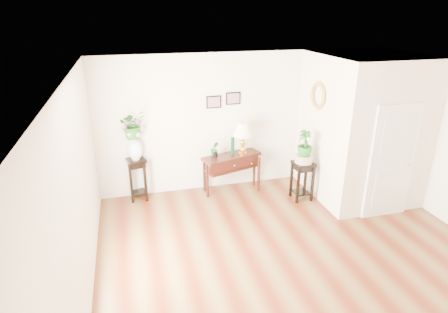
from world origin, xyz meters
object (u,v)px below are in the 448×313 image
object	(u,v)px
table_lamp	(243,138)
plant_stand_b	(302,181)
console_table	(232,173)
plant_stand_a	(138,179)

from	to	relation	value
table_lamp	plant_stand_b	xyz separation A→B (m)	(1.02, -0.68, -0.76)
table_lamp	console_table	bearing A→B (deg)	180.00
console_table	table_lamp	size ratio (longest dim) A/B	1.80
table_lamp	plant_stand_a	size ratio (longest dim) A/B	0.78
console_table	table_lamp	distance (m)	0.79
plant_stand_a	plant_stand_b	world-z (taller)	plant_stand_a
plant_stand_a	table_lamp	bearing A→B (deg)	-3.65
plant_stand_a	plant_stand_b	size ratio (longest dim) A/B	1.09
console_table	plant_stand_b	world-z (taller)	console_table
console_table	plant_stand_a	bearing A→B (deg)	158.82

